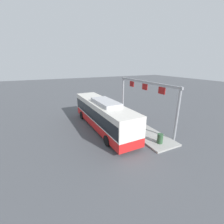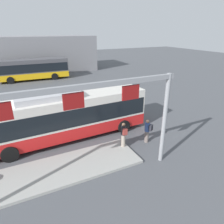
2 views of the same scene
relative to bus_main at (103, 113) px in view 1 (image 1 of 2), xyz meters
name	(u,v)px [view 1 (image 1 of 2)]	position (x,y,z in m)	size (l,w,h in m)	color
ground_plane	(103,128)	(0.01, 0.00, -1.81)	(120.00, 120.00, 0.00)	#4C4F54
platform_curb	(137,128)	(-1.72, -3.51, -1.73)	(10.00, 2.80, 0.16)	#9E9E99
bus_main	(103,113)	(0.00, 0.00, 0.00)	(11.84, 2.96, 3.46)	red
person_boarding	(109,107)	(4.84, -3.07, -0.92)	(0.52, 0.60, 1.67)	slate
person_waiting_near	(115,109)	(3.00, -3.05, -0.76)	(0.38, 0.56, 1.67)	gray
platform_sign_gantry	(144,93)	(-0.61, -5.11, 2.00)	(10.39, 0.24, 5.20)	gray
trash_bin	(160,139)	(-5.62, -3.31, -1.20)	(0.52, 0.52, 0.90)	#2D5133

